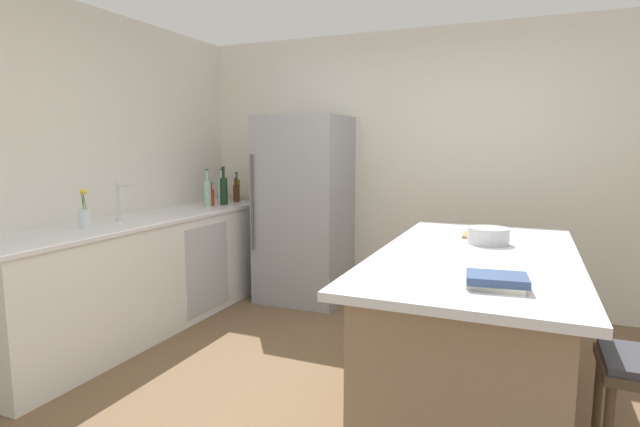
{
  "coord_description": "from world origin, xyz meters",
  "views": [
    {
      "loc": [
        0.81,
        -2.51,
        1.51
      ],
      "look_at": [
        -0.66,
        0.95,
        1.0
      ],
      "focal_mm": 27.71,
      "sensor_mm": 36.0,
      "label": 1
    }
  ],
  "objects_px": {
    "flower_vase": "(85,215)",
    "cookbook_stack": "(497,281)",
    "soda_bottle": "(222,190)",
    "mixing_bowl": "(488,236)",
    "gin_bottle": "(207,192)",
    "cutting_board": "(486,236)",
    "refrigerator": "(304,209)",
    "vinegar_bottle": "(224,191)",
    "syrup_bottle": "(236,193)",
    "sink_faucet": "(120,201)",
    "hot_sauce_bottle": "(212,197)",
    "olive_oil_bottle": "(237,189)",
    "wine_bottle": "(224,190)",
    "kitchen_island": "(473,332)"
  },
  "relations": [
    {
      "from": "flower_vase",
      "to": "cutting_board",
      "type": "bearing_deg",
      "value": 15.97
    },
    {
      "from": "gin_bottle",
      "to": "kitchen_island",
      "type": "bearing_deg",
      "value": -23.42
    },
    {
      "from": "cookbook_stack",
      "to": "cutting_board",
      "type": "relative_size",
      "value": 0.93
    },
    {
      "from": "vinegar_bottle",
      "to": "cookbook_stack",
      "type": "xyz_separation_m",
      "value": [
        2.81,
        -2.19,
        -0.1
      ]
    },
    {
      "from": "gin_bottle",
      "to": "cookbook_stack",
      "type": "height_order",
      "value": "gin_bottle"
    },
    {
      "from": "syrup_bottle",
      "to": "hot_sauce_bottle",
      "type": "xyz_separation_m",
      "value": [
        -0.04,
        -0.39,
        -0.01
      ]
    },
    {
      "from": "sink_faucet",
      "to": "mixing_bowl",
      "type": "distance_m",
      "value": 2.74
    },
    {
      "from": "flower_vase",
      "to": "cookbook_stack",
      "type": "distance_m",
      "value": 2.84
    },
    {
      "from": "soda_bottle",
      "to": "gin_bottle",
      "type": "height_order",
      "value": "gin_bottle"
    },
    {
      "from": "vinegar_bottle",
      "to": "cutting_board",
      "type": "relative_size",
      "value": 1.07
    },
    {
      "from": "vinegar_bottle",
      "to": "hot_sauce_bottle",
      "type": "height_order",
      "value": "vinegar_bottle"
    },
    {
      "from": "refrigerator",
      "to": "hot_sauce_bottle",
      "type": "relative_size",
      "value": 7.84
    },
    {
      "from": "syrup_bottle",
      "to": "cookbook_stack",
      "type": "height_order",
      "value": "syrup_bottle"
    },
    {
      "from": "vinegar_bottle",
      "to": "kitchen_island",
      "type": "bearing_deg",
      "value": -29.5
    },
    {
      "from": "cookbook_stack",
      "to": "syrup_bottle",
      "type": "bearing_deg",
      "value": 140.03
    },
    {
      "from": "hot_sauce_bottle",
      "to": "cookbook_stack",
      "type": "relative_size",
      "value": 0.86
    },
    {
      "from": "soda_bottle",
      "to": "flower_vase",
      "type": "bearing_deg",
      "value": -90.76
    },
    {
      "from": "flower_vase",
      "to": "wine_bottle",
      "type": "relative_size",
      "value": 0.74
    },
    {
      "from": "cutting_board",
      "to": "hot_sauce_bottle",
      "type": "bearing_deg",
      "value": 164.85
    },
    {
      "from": "wine_bottle",
      "to": "hot_sauce_bottle",
      "type": "relative_size",
      "value": 1.66
    },
    {
      "from": "syrup_bottle",
      "to": "sink_faucet",
      "type": "bearing_deg",
      "value": -93.95
    },
    {
      "from": "sink_faucet",
      "to": "flower_vase",
      "type": "relative_size",
      "value": 1.06
    },
    {
      "from": "vinegar_bottle",
      "to": "hot_sauce_bottle",
      "type": "bearing_deg",
      "value": -80.85
    },
    {
      "from": "soda_bottle",
      "to": "refrigerator",
      "type": "bearing_deg",
      "value": 8.13
    },
    {
      "from": "cutting_board",
      "to": "kitchen_island",
      "type": "bearing_deg",
      "value": -90.77
    },
    {
      "from": "flower_vase",
      "to": "mixing_bowl",
      "type": "bearing_deg",
      "value": 11.43
    },
    {
      "from": "wine_bottle",
      "to": "hot_sauce_bottle",
      "type": "xyz_separation_m",
      "value": [
        -0.07,
        -0.11,
        -0.06
      ]
    },
    {
      "from": "sink_faucet",
      "to": "soda_bottle",
      "type": "distance_m",
      "value": 1.32
    },
    {
      "from": "refrigerator",
      "to": "cookbook_stack",
      "type": "xyz_separation_m",
      "value": [
        1.91,
        -2.23,
        0.06
      ]
    },
    {
      "from": "kitchen_island",
      "to": "soda_bottle",
      "type": "xyz_separation_m",
      "value": [
        -2.64,
        1.42,
        0.6
      ]
    },
    {
      "from": "hot_sauce_bottle",
      "to": "gin_bottle",
      "type": "height_order",
      "value": "gin_bottle"
    },
    {
      "from": "gin_bottle",
      "to": "flower_vase",
      "type": "bearing_deg",
      "value": -92.51
    },
    {
      "from": "refrigerator",
      "to": "mixing_bowl",
      "type": "bearing_deg",
      "value": -34.85
    },
    {
      "from": "wine_bottle",
      "to": "cookbook_stack",
      "type": "relative_size",
      "value": 1.44
    },
    {
      "from": "flower_vase",
      "to": "cookbook_stack",
      "type": "relative_size",
      "value": 1.07
    },
    {
      "from": "soda_bottle",
      "to": "gin_bottle",
      "type": "distance_m",
      "value": 0.3
    },
    {
      "from": "soda_bottle",
      "to": "hot_sauce_bottle",
      "type": "bearing_deg",
      "value": -84.48
    },
    {
      "from": "soda_bottle",
      "to": "vinegar_bottle",
      "type": "bearing_deg",
      "value": 107.14
    },
    {
      "from": "cutting_board",
      "to": "flower_vase",
      "type": "bearing_deg",
      "value": -164.03
    },
    {
      "from": "kitchen_island",
      "to": "mixing_bowl",
      "type": "relative_size",
      "value": 8.47
    },
    {
      "from": "refrigerator",
      "to": "cutting_board",
      "type": "height_order",
      "value": "refrigerator"
    },
    {
      "from": "sink_faucet",
      "to": "vinegar_bottle",
      "type": "xyz_separation_m",
      "value": [
        0.02,
        1.41,
        -0.03
      ]
    },
    {
      "from": "sink_faucet",
      "to": "wine_bottle",
      "type": "relative_size",
      "value": 0.79
    },
    {
      "from": "syrup_bottle",
      "to": "cookbook_stack",
      "type": "bearing_deg",
      "value": -39.97
    },
    {
      "from": "olive_oil_bottle",
      "to": "mixing_bowl",
      "type": "relative_size",
      "value": 1.25
    },
    {
      "from": "sink_faucet",
      "to": "kitchen_island",
      "type": "bearing_deg",
      "value": -2.16
    },
    {
      "from": "gin_bottle",
      "to": "cutting_board",
      "type": "bearing_deg",
      "value": -13.39
    },
    {
      "from": "flower_vase",
      "to": "olive_oil_bottle",
      "type": "relative_size",
      "value": 0.93
    },
    {
      "from": "vinegar_bottle",
      "to": "cookbook_stack",
      "type": "relative_size",
      "value": 1.16
    },
    {
      "from": "olive_oil_bottle",
      "to": "kitchen_island",
      "type": "bearing_deg",
      "value": -32.75
    }
  ]
}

